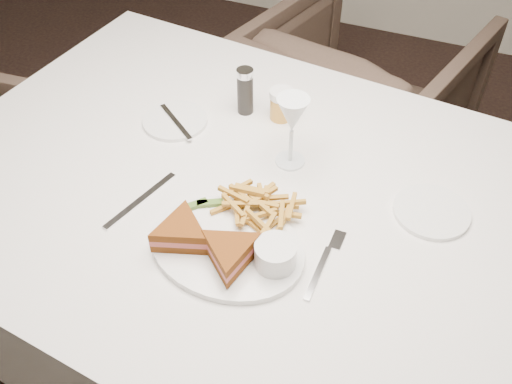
{
  "coord_description": "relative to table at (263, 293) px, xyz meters",
  "views": [
    {
      "loc": [
        0.23,
        -0.49,
        1.63
      ],
      "look_at": [
        -0.08,
        0.28,
        0.8
      ],
      "focal_mm": 40.0,
      "sensor_mm": 36.0,
      "label": 1
    }
  ],
  "objects": [
    {
      "name": "table",
      "position": [
        0.0,
        0.0,
        0.0
      ],
      "size": [
        1.66,
        1.21,
        0.75
      ],
      "primitive_type": "cube",
      "rotation": [
        0.0,
        0.0,
        -0.12
      ],
      "color": "silver",
      "rests_on": "ground"
    },
    {
      "name": "chair_far",
      "position": [
        0.0,
        0.99,
        -0.01
      ],
      "size": [
        0.87,
        0.84,
        0.74
      ],
      "primitive_type": "imported",
      "rotation": [
        0.0,
        0.0,
        2.87
      ],
      "color": "#443329",
      "rests_on": "ground"
    },
    {
      "name": "table_setting",
      "position": [
        -0.01,
        -0.07,
        0.41
      ],
      "size": [
        0.8,
        0.62,
        0.18
      ],
      "color": "white",
      "rests_on": "table"
    }
  ]
}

